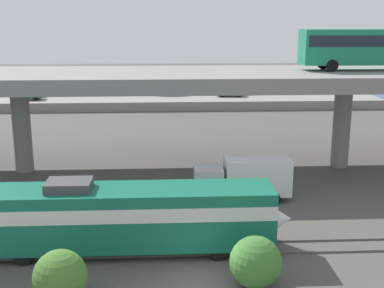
# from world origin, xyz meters

# --- Properties ---
(ground_plane) EXTENTS (260.00, 260.00, 0.00)m
(ground_plane) POSITION_xyz_m (0.00, 0.00, 0.00)
(ground_plane) COLOR #4C4944
(rail_strip_near) EXTENTS (110.00, 0.12, 0.12)m
(rail_strip_near) POSITION_xyz_m (0.00, 3.24, 0.06)
(rail_strip_near) COLOR #59544C
(rail_strip_near) RESTS_ON ground_plane
(rail_strip_far) EXTENTS (110.00, 0.12, 0.12)m
(rail_strip_far) POSITION_xyz_m (0.00, 4.76, 0.06)
(rail_strip_far) COLOR #59544C
(rail_strip_far) RESTS_ON ground_plane
(train_locomotive) EXTENTS (17.59, 3.04, 4.18)m
(train_locomotive) POSITION_xyz_m (-3.17, 4.00, 2.19)
(train_locomotive) COLOR #14664C
(train_locomotive) RESTS_ON ground_plane
(highway_overpass) EXTENTS (96.00, 11.37, 8.38)m
(highway_overpass) POSITION_xyz_m (0.00, 20.00, 7.58)
(highway_overpass) COLOR gray
(highway_overpass) RESTS_ON ground_plane
(transit_bus_on_overpass) EXTENTS (12.00, 2.68, 3.40)m
(transit_bus_on_overpass) POSITION_xyz_m (15.87, 20.35, 10.44)
(transit_bus_on_overpass) COLOR #197A56
(transit_bus_on_overpass) RESTS_ON highway_overpass
(service_truck_west) EXTENTS (6.80, 2.46, 3.04)m
(service_truck_west) POSITION_xyz_m (4.00, 12.11, 1.64)
(service_truck_west) COLOR #B7B7BC
(service_truck_west) RESTS_ON ground_plane
(pier_parking_lot) EXTENTS (60.38, 13.20, 1.32)m
(pier_parking_lot) POSITION_xyz_m (0.00, 55.00, 0.66)
(pier_parking_lot) COLOR gray
(pier_parking_lot) RESTS_ON ground_plane
(parked_car_0) EXTENTS (4.47, 1.95, 1.50)m
(parked_car_0) POSITION_xyz_m (9.63, 55.98, 2.09)
(parked_car_0) COLOR navy
(parked_car_0) RESTS_ON pier_parking_lot
(parked_car_1) EXTENTS (4.11, 1.83, 1.50)m
(parked_car_1) POSITION_xyz_m (-0.87, 55.23, 2.09)
(parked_car_1) COLOR maroon
(parked_car_1) RESTS_ON pier_parking_lot
(parked_car_2) EXTENTS (4.21, 1.84, 1.50)m
(parked_car_2) POSITION_xyz_m (-22.08, 54.57, 2.09)
(parked_car_2) COLOR #B7B7BC
(parked_car_2) RESTS_ON pier_parking_lot
(parked_car_3) EXTENTS (4.01, 1.96, 1.50)m
(parked_car_3) POSITION_xyz_m (8.19, 53.67, 2.09)
(parked_car_3) COLOR #9E998C
(parked_car_3) RESTS_ON pier_parking_lot
(parked_car_4) EXTENTS (4.40, 1.91, 1.50)m
(parked_car_4) POSITION_xyz_m (-14.86, 58.09, 2.09)
(parked_car_4) COLOR #9E998C
(parked_car_4) RESTS_ON pier_parking_lot
(parked_car_5) EXTENTS (4.19, 1.90, 1.50)m
(parked_car_5) POSITION_xyz_m (-21.40, 51.79, 2.09)
(parked_car_5) COLOR #0C4C26
(parked_car_5) RESTS_ON pier_parking_lot
(harbor_water) EXTENTS (140.00, 36.00, 0.01)m
(harbor_water) POSITION_xyz_m (0.00, 78.00, 0.00)
(harbor_water) COLOR #2D5170
(harbor_water) RESTS_ON ground_plane
(shrub_left) EXTENTS (2.46, 2.46, 2.46)m
(shrub_left) POSITION_xyz_m (-6.46, -0.97, 1.23)
(shrub_left) COLOR #42712A
(shrub_left) RESTS_ON ground_plane
(shrub_right) EXTENTS (2.53, 2.53, 2.53)m
(shrub_right) POSITION_xyz_m (2.62, -0.13, 1.26)
(shrub_right) COLOR #3C722F
(shrub_right) RESTS_ON ground_plane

